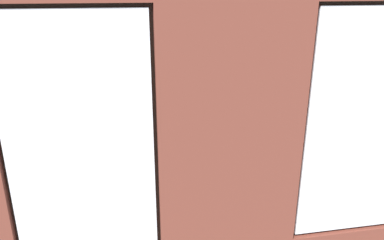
{
  "coord_description": "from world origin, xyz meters",
  "views": [
    {
      "loc": [
        0.79,
        5.03,
        2.67
      ],
      "look_at": [
        -0.07,
        0.4,
        0.98
      ],
      "focal_mm": 35.0,
      "sensor_mm": 36.0,
      "label": 1
    }
  ],
  "objects_px": {
    "couch_left": "(327,139)",
    "table_plant_small": "(201,141)",
    "cup_ceramic": "(173,153)",
    "papasan_chair": "(173,116)",
    "coffee_table": "(201,153)",
    "potted_plant_foreground_right": "(32,106)",
    "potted_plant_by_left_couch": "(272,114)",
    "potted_plant_corner_near_left": "(291,100)",
    "potted_plant_beside_window_right": "(16,234)",
    "potted_plant_mid_room_small": "(228,126)",
    "potted_plant_between_couches": "(319,179)",
    "couch_by_window": "(184,225)",
    "remote_gray": "(225,143)",
    "remote_silver": "(210,152)",
    "candle_jar": "(188,144)"
  },
  "relations": [
    {
      "from": "remote_gray",
      "to": "potted_plant_between_couches",
      "type": "distance_m",
      "value": 1.77
    },
    {
      "from": "couch_by_window",
      "to": "potted_plant_mid_room_small",
      "type": "distance_m",
      "value": 2.79
    },
    {
      "from": "remote_silver",
      "to": "couch_left",
      "type": "bearing_deg",
      "value": 136.29
    },
    {
      "from": "couch_left",
      "to": "table_plant_small",
      "type": "distance_m",
      "value": 2.2
    },
    {
      "from": "potted_plant_between_couches",
      "to": "potted_plant_corner_near_left",
      "type": "xyz_separation_m",
      "value": [
        -1.31,
        -3.55,
        -0.22
      ]
    },
    {
      "from": "potted_plant_foreground_right",
      "to": "remote_silver",
      "type": "bearing_deg",
      "value": 142.72
    },
    {
      "from": "potted_plant_corner_near_left",
      "to": "potted_plant_by_left_couch",
      "type": "relative_size",
      "value": 1.52
    },
    {
      "from": "coffee_table",
      "to": "table_plant_small",
      "type": "bearing_deg",
      "value": 135.0
    },
    {
      "from": "potted_plant_beside_window_right",
      "to": "potted_plant_by_left_couch",
      "type": "xyz_separation_m",
      "value": [
        -3.85,
        -3.32,
        -0.18
      ]
    },
    {
      "from": "couch_left",
      "to": "table_plant_small",
      "type": "height_order",
      "value": "couch_left"
    },
    {
      "from": "couch_by_window",
      "to": "potted_plant_corner_near_left",
      "type": "bearing_deg",
      "value": -128.03
    },
    {
      "from": "couch_by_window",
      "to": "remote_silver",
      "type": "distance_m",
      "value": 1.56
    },
    {
      "from": "cup_ceramic",
      "to": "potted_plant_beside_window_right",
      "type": "distance_m",
      "value": 2.26
    },
    {
      "from": "papasan_chair",
      "to": "coffee_table",
      "type": "bearing_deg",
      "value": 97.11
    },
    {
      "from": "couch_by_window",
      "to": "potted_plant_between_couches",
      "type": "bearing_deg",
      "value": -177.87
    },
    {
      "from": "potted_plant_foreground_right",
      "to": "potted_plant_by_left_couch",
      "type": "relative_size",
      "value": 2.28
    },
    {
      "from": "candle_jar",
      "to": "remote_silver",
      "type": "xyz_separation_m",
      "value": [
        -0.28,
        0.23,
        -0.05
      ]
    },
    {
      "from": "potted_plant_beside_window_right",
      "to": "potted_plant_mid_room_small",
      "type": "height_order",
      "value": "potted_plant_beside_window_right"
    },
    {
      "from": "potted_plant_corner_near_left",
      "to": "coffee_table",
      "type": "bearing_deg",
      "value": 41.53
    },
    {
      "from": "couch_left",
      "to": "potted_plant_by_left_couch",
      "type": "bearing_deg",
      "value": -158.75
    },
    {
      "from": "couch_by_window",
      "to": "cup_ceramic",
      "type": "distance_m",
      "value": 1.45
    },
    {
      "from": "couch_by_window",
      "to": "papasan_chair",
      "type": "bearing_deg",
      "value": -95.62
    },
    {
      "from": "potted_plant_corner_near_left",
      "to": "potted_plant_by_left_couch",
      "type": "bearing_deg",
      "value": 34.77
    },
    {
      "from": "candle_jar",
      "to": "papasan_chair",
      "type": "distance_m",
      "value": 1.48
    },
    {
      "from": "potted_plant_between_couches",
      "to": "potted_plant_corner_near_left",
      "type": "height_order",
      "value": "potted_plant_between_couches"
    },
    {
      "from": "candle_jar",
      "to": "remote_gray",
      "type": "distance_m",
      "value": 0.57
    },
    {
      "from": "potted_plant_beside_window_right",
      "to": "potted_plant_corner_near_left",
      "type": "relative_size",
      "value": 0.99
    },
    {
      "from": "coffee_table",
      "to": "potted_plant_mid_room_small",
      "type": "distance_m",
      "value": 1.18
    },
    {
      "from": "couch_by_window",
      "to": "coffee_table",
      "type": "bearing_deg",
      "value": -108.01
    },
    {
      "from": "potted_plant_beside_window_right",
      "to": "potted_plant_by_left_couch",
      "type": "bearing_deg",
      "value": -139.24
    },
    {
      "from": "coffee_table",
      "to": "remote_silver",
      "type": "bearing_deg",
      "value": 130.8
    },
    {
      "from": "coffee_table",
      "to": "potted_plant_between_couches",
      "type": "bearing_deg",
      "value": 123.77
    },
    {
      "from": "couch_left",
      "to": "potted_plant_foreground_right",
      "type": "relative_size",
      "value": 1.62
    },
    {
      "from": "table_plant_small",
      "to": "potted_plant_by_left_couch",
      "type": "distance_m",
      "value": 2.44
    },
    {
      "from": "couch_by_window",
      "to": "potted_plant_mid_room_small",
      "type": "height_order",
      "value": "couch_by_window"
    },
    {
      "from": "candle_jar",
      "to": "potted_plant_foreground_right",
      "type": "height_order",
      "value": "potted_plant_foreground_right"
    },
    {
      "from": "coffee_table",
      "to": "potted_plant_corner_near_left",
      "type": "height_order",
      "value": "potted_plant_corner_near_left"
    },
    {
      "from": "coffee_table",
      "to": "potted_plant_mid_room_small",
      "type": "bearing_deg",
      "value": -124.98
    },
    {
      "from": "cup_ceramic",
      "to": "table_plant_small",
      "type": "bearing_deg",
      "value": -163.85
    },
    {
      "from": "papasan_chair",
      "to": "potted_plant_corner_near_left",
      "type": "bearing_deg",
      "value": -169.44
    },
    {
      "from": "papasan_chair",
      "to": "potted_plant_between_couches",
      "type": "xyz_separation_m",
      "value": [
        -1.2,
        3.08,
        0.25
      ]
    },
    {
      "from": "couch_by_window",
      "to": "potted_plant_corner_near_left",
      "type": "xyz_separation_m",
      "value": [
        -2.82,
        -3.6,
        0.14
      ]
    },
    {
      "from": "couch_left",
      "to": "papasan_chair",
      "type": "relative_size",
      "value": 1.79
    },
    {
      "from": "candle_jar",
      "to": "potted_plant_corner_near_left",
      "type": "distance_m",
      "value": 3.16
    },
    {
      "from": "cup_ceramic",
      "to": "potted_plant_beside_window_right",
      "type": "xyz_separation_m",
      "value": [
        1.67,
        1.53,
        0.01
      ]
    },
    {
      "from": "potted_plant_by_left_couch",
      "to": "potted_plant_mid_room_small",
      "type": "bearing_deg",
      "value": 32.78
    },
    {
      "from": "table_plant_small",
      "to": "coffee_table",
      "type": "bearing_deg",
      "value": -45.0
    },
    {
      "from": "couch_left",
      "to": "remote_gray",
      "type": "relative_size",
      "value": 11.02
    },
    {
      "from": "cup_ceramic",
      "to": "potted_plant_between_couches",
      "type": "bearing_deg",
      "value": 136.04
    },
    {
      "from": "papasan_chair",
      "to": "potted_plant_foreground_right",
      "type": "distance_m",
      "value": 2.53
    }
  ]
}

